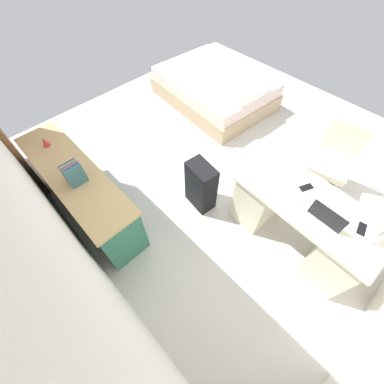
# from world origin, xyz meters

# --- Properties ---
(ground_plane) EXTENTS (5.59, 5.59, 0.00)m
(ground_plane) POSITION_xyz_m (0.00, 0.00, 0.00)
(ground_plane) COLOR beige
(wall_back) EXTENTS (4.59, 0.10, 2.79)m
(wall_back) POSITION_xyz_m (0.00, 2.13, 1.40)
(wall_back) COLOR silver
(wall_back) RESTS_ON ground_plane
(desk) EXTENTS (1.46, 0.72, 0.74)m
(desk) POSITION_xyz_m (-1.25, 0.28, 0.39)
(desk) COLOR beige
(desk) RESTS_ON ground_plane
(office_chair) EXTENTS (0.54, 0.54, 0.94)m
(office_chair) POSITION_xyz_m (-1.08, -0.66, 0.42)
(office_chair) COLOR black
(office_chair) RESTS_ON ground_plane
(credenza) EXTENTS (1.80, 0.48, 0.75)m
(credenza) POSITION_xyz_m (0.68, 1.75, 0.38)
(credenza) COLOR #2D7056
(credenza) RESTS_ON ground_plane
(bed) EXTENTS (2.00, 1.54, 0.58)m
(bed) POSITION_xyz_m (1.21, -1.05, 0.24)
(bed) COLOR tan
(bed) RESTS_ON ground_plane
(suitcase_black) EXTENTS (0.38, 0.26, 0.68)m
(suitcase_black) POSITION_xyz_m (-0.17, 0.68, 0.34)
(suitcase_black) COLOR black
(suitcase_black) RESTS_ON ground_plane
(laptop) EXTENTS (0.32, 0.23, 0.21)m
(laptop) POSITION_xyz_m (-1.42, 0.35, 0.79)
(laptop) COLOR #B7B7BC
(laptop) RESTS_ON desk
(computer_mouse) EXTENTS (0.06, 0.10, 0.03)m
(computer_mouse) POSITION_xyz_m (-1.16, 0.30, 0.76)
(computer_mouse) COLOR white
(computer_mouse) RESTS_ON desk
(cell_phone_near_laptop) EXTENTS (0.09, 0.15, 0.01)m
(cell_phone_near_laptop) POSITION_xyz_m (-1.69, 0.22, 0.75)
(cell_phone_near_laptop) COLOR black
(cell_phone_near_laptop) RESTS_ON desk
(cell_phone_by_mouse) EXTENTS (0.12, 0.15, 0.01)m
(cell_phone_by_mouse) POSITION_xyz_m (-1.11, 0.17, 0.75)
(cell_phone_by_mouse) COLOR black
(cell_phone_by_mouse) RESTS_ON desk
(desk_lamp) EXTENTS (0.16, 0.11, 0.34)m
(desk_lamp) POSITION_xyz_m (-1.76, 0.30, 1.00)
(desk_lamp) COLOR silver
(desk_lamp) RESTS_ON desk
(book_row) EXTENTS (0.16, 0.17, 0.23)m
(book_row) POSITION_xyz_m (0.53, 1.75, 0.86)
(book_row) COLOR #38676B
(book_row) RESTS_ON credenza
(figurine_small) EXTENTS (0.08, 0.08, 0.11)m
(figurine_small) POSITION_xyz_m (1.22, 1.75, 0.80)
(figurine_small) COLOR red
(figurine_small) RESTS_ON credenza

